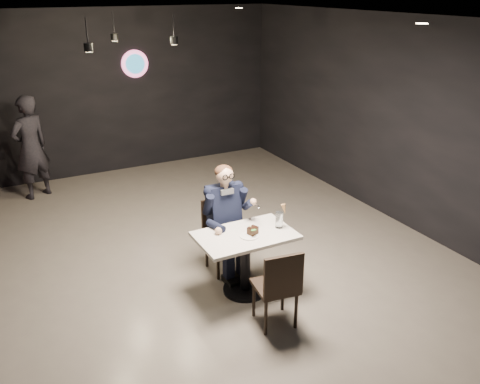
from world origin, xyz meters
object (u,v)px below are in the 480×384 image
sundae_glass (279,220)px  seated_man (224,218)px  main_table (245,263)px  passerby (31,147)px  chair_far (224,237)px  chair_near (275,285)px

sundae_glass → seated_man: bearing=126.2°
main_table → passerby: 4.58m
main_table → chair_far: chair_far is taller
seated_man → chair_far: bearing=-90.0°
chair_far → chair_near: same height
seated_man → passerby: bearing=116.0°
main_table → chair_far: 0.56m
main_table → sundae_glass: (0.42, -0.03, 0.47)m
main_table → passerby: size_ratio=0.63×
main_table → chair_near: bearing=-90.0°
chair_near → sundae_glass: sundae_glass is taller
main_table → chair_near: 0.67m
main_table → chair_far: bearing=90.0°
seated_man → passerby: passerby is taller
seated_man → sundae_glass: bearing=-53.8°
main_table → sundae_glass: size_ratio=5.71×
chair_near → passerby: size_ratio=0.53×
sundae_glass → chair_far: bearing=126.2°
passerby → chair_far: bearing=88.5°
passerby → seated_man: bearing=88.5°
chair_far → seated_man: (0.00, 0.00, 0.26)m
chair_near → seated_man: size_ratio=0.64×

